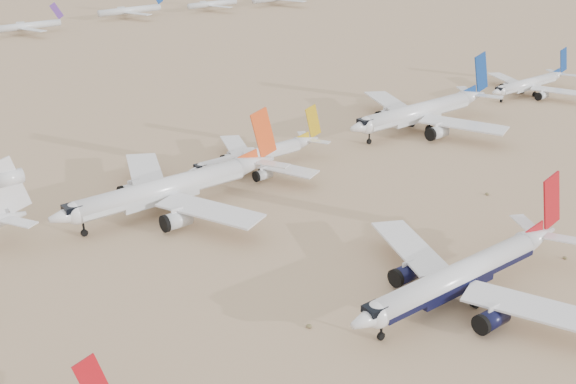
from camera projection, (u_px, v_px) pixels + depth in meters
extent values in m
plane|color=#917254|center=(494.00, 303.00, 126.78)|extent=(7000.00, 7000.00, 0.00)
cylinder|color=silver|center=(457.00, 276.00, 124.99)|extent=(38.69, 4.57, 4.57)
cube|color=black|center=(457.00, 279.00, 125.22)|extent=(37.92, 4.64, 1.03)
sphere|color=silver|center=(377.00, 314.00, 114.02)|extent=(4.57, 4.57, 4.57)
cube|color=black|center=(375.00, 309.00, 113.13)|extent=(3.20, 2.97, 1.14)
cone|color=silver|center=(539.00, 236.00, 138.42)|extent=(9.67, 4.57, 4.57)
cube|color=silver|center=(534.00, 308.00, 117.20)|extent=(14.94, 23.55, 0.72)
cube|color=silver|center=(565.00, 239.00, 136.05)|extent=(6.14, 8.03, 0.27)
cylinder|color=black|center=(493.00, 319.00, 118.03)|extent=(5.37, 3.29, 3.29)
cube|color=silver|center=(411.00, 247.00, 136.81)|extent=(14.94, 23.55, 0.72)
cube|color=silver|center=(525.00, 223.00, 142.48)|extent=(6.14, 8.03, 0.27)
cylinder|color=black|center=(407.00, 273.00, 131.77)|extent=(5.37, 3.29, 3.29)
cube|color=#A90D15|center=(552.00, 201.00, 137.31)|extent=(7.33, 0.37, 12.08)
cylinder|color=black|center=(381.00, 336.00, 116.47)|extent=(1.37, 0.57, 1.37)
cylinder|color=black|center=(475.00, 302.00, 125.29)|extent=(1.92, 1.14, 1.92)
cylinder|color=black|center=(447.00, 287.00, 129.92)|extent=(1.92, 1.14, 1.92)
cube|color=#A90D15|center=(93.00, 382.00, 93.33)|extent=(5.13, 0.26, 8.45)
cylinder|color=silver|center=(417.00, 112.00, 212.77)|extent=(41.45, 5.02, 5.02)
cube|color=silver|center=(417.00, 114.00, 213.02)|extent=(40.62, 5.10, 1.13)
sphere|color=silver|center=(367.00, 125.00, 201.02)|extent=(5.02, 5.02, 5.02)
cube|color=black|center=(365.00, 121.00, 200.04)|extent=(3.52, 3.27, 1.26)
cone|color=silver|center=(473.00, 96.00, 227.15)|extent=(10.36, 5.02, 5.02)
cube|color=silver|center=(463.00, 125.00, 204.39)|extent=(16.01, 25.22, 0.78)
cube|color=silver|center=(490.00, 96.00, 224.59)|extent=(6.58, 8.60, 0.30)
cylinder|color=silver|center=(438.00, 132.00, 205.30)|extent=(5.76, 3.62, 3.62)
cube|color=silver|center=(389.00, 102.00, 225.48)|extent=(16.01, 25.22, 0.78)
cube|color=silver|center=(465.00, 90.00, 231.50)|extent=(6.58, 8.60, 0.30)
cylinder|color=silver|center=(386.00, 115.00, 220.11)|extent=(5.76, 3.62, 3.62)
cube|color=navy|center=(481.00, 72.00, 225.95)|extent=(7.85, 0.40, 12.94)
cylinder|color=black|center=(369.00, 141.00, 203.71)|extent=(1.51, 0.63, 1.51)
cylinder|color=black|center=(429.00, 129.00, 213.08)|extent=(2.11, 1.26, 2.11)
cylinder|color=black|center=(412.00, 123.00, 218.16)|extent=(2.11, 1.26, 2.11)
cylinder|color=silver|center=(252.00, 156.00, 182.95)|extent=(29.48, 3.58, 3.58)
cube|color=silver|center=(252.00, 158.00, 183.13)|extent=(28.89, 3.64, 0.81)
sphere|color=silver|center=(202.00, 170.00, 174.59)|extent=(3.58, 3.58, 3.58)
cube|color=black|center=(200.00, 166.00, 173.90)|extent=(2.51, 2.33, 0.90)
cone|color=silver|center=(307.00, 141.00, 193.18)|extent=(7.37, 3.58, 3.58)
cube|color=silver|center=(284.00, 168.00, 176.99)|extent=(11.38, 17.94, 0.55)
cube|color=silver|center=(319.00, 141.00, 191.36)|extent=(4.68, 6.12, 0.21)
cylinder|color=silver|center=(264.00, 175.00, 177.64)|extent=(4.09, 2.58, 2.58)
cube|color=silver|center=(236.00, 146.00, 192.00)|extent=(11.38, 17.94, 0.55)
cube|color=silver|center=(303.00, 135.00, 196.28)|extent=(4.68, 6.12, 0.21)
cylinder|color=silver|center=(230.00, 158.00, 188.18)|extent=(4.09, 2.58, 2.58)
cube|color=gold|center=(313.00, 121.00, 192.33)|extent=(5.59, 0.29, 9.21)
cylinder|color=black|center=(206.00, 182.00, 176.52)|extent=(1.07, 0.45, 1.07)
cylinder|color=black|center=(262.00, 171.00, 183.17)|extent=(1.50, 0.90, 1.50)
cylinder|color=black|center=(250.00, 165.00, 186.79)|extent=(1.50, 0.90, 1.50)
cylinder|color=silver|center=(163.00, 189.00, 159.43)|extent=(40.38, 4.94, 4.94)
cube|color=silver|center=(163.00, 192.00, 159.68)|extent=(39.57, 5.01, 1.11)
sphere|color=silver|center=(76.00, 213.00, 147.98)|extent=(4.94, 4.94, 4.94)
cube|color=black|center=(72.00, 208.00, 147.03)|extent=(3.45, 3.21, 1.23)
cone|color=silver|center=(254.00, 163.00, 173.45)|extent=(10.09, 4.94, 4.94)
cube|color=silver|center=(210.00, 210.00, 151.25)|extent=(15.60, 24.58, 0.76)
cube|color=silver|center=(273.00, 164.00, 170.94)|extent=(6.41, 8.38, 0.30)
cylinder|color=silver|center=(178.00, 220.00, 152.15)|extent=(5.61, 3.55, 3.55)
cube|color=silver|center=(145.00, 171.00, 171.84)|extent=(15.60, 24.58, 0.76)
cube|color=silver|center=(250.00, 153.00, 177.69)|extent=(6.41, 8.38, 0.30)
cylinder|color=silver|center=(134.00, 191.00, 166.61)|extent=(5.61, 3.55, 3.55)
cube|color=#E34A19|center=(263.00, 133.00, 172.27)|extent=(7.65, 0.39, 12.61)
cylinder|color=black|center=(84.00, 233.00, 150.63)|extent=(1.48, 0.62, 1.48)
cylinder|color=black|center=(179.00, 211.00, 159.73)|extent=(2.07, 1.23, 2.07)
cylinder|color=black|center=(163.00, 201.00, 164.72)|extent=(2.07, 1.23, 2.07)
cone|color=silver|center=(2.00, 219.00, 144.97)|extent=(9.80, 4.69, 4.69)
cube|color=silver|center=(18.00, 222.00, 142.56)|extent=(6.22, 8.14, 0.28)
cube|color=silver|center=(3.00, 207.00, 149.08)|extent=(6.22, 8.14, 0.28)
cube|color=silver|center=(10.00, 185.00, 143.84)|extent=(7.43, 0.38, 12.24)
cylinder|color=silver|center=(10.00, 178.00, 143.39)|extent=(4.90, 3.04, 3.04)
cylinder|color=silver|center=(527.00, 84.00, 248.78)|extent=(29.73, 3.59, 3.59)
cube|color=silver|center=(527.00, 85.00, 248.96)|extent=(29.13, 3.64, 0.81)
sphere|color=silver|center=(501.00, 91.00, 240.35)|extent=(3.59, 3.59, 3.59)
cube|color=black|center=(500.00, 88.00, 239.65)|extent=(2.51, 2.33, 0.90)
cone|color=silver|center=(558.00, 75.00, 259.10)|extent=(7.43, 3.59, 3.59)
cube|color=silver|center=(558.00, 91.00, 242.77)|extent=(11.48, 18.09, 0.56)
cube|color=silver|center=(569.00, 75.00, 257.26)|extent=(4.72, 6.17, 0.22)
cylinder|color=silver|center=(542.00, 95.00, 243.43)|extent=(4.13, 2.59, 2.59)
cube|color=silver|center=(506.00, 79.00, 257.89)|extent=(11.48, 18.09, 0.56)
cube|color=silver|center=(552.00, 71.00, 262.22)|extent=(4.72, 6.17, 0.22)
cylinder|color=silver|center=(506.00, 87.00, 254.04)|extent=(4.13, 2.59, 2.59)
cube|color=navy|center=(564.00, 60.00, 258.24)|extent=(5.63, 0.29, 9.28)
cylinder|color=black|center=(501.00, 101.00, 242.28)|extent=(1.08, 0.45, 1.08)
cylinder|color=black|center=(535.00, 94.00, 249.00)|extent=(1.51, 0.90, 1.51)
cylinder|color=black|center=(522.00, 91.00, 252.63)|extent=(1.51, 0.90, 1.51)
cylinder|color=silver|center=(26.00, 26.00, 348.95)|extent=(33.90, 3.35, 3.35)
cube|color=#4F2981|center=(57.00, 11.00, 355.76)|extent=(6.75, 0.34, 8.50)
cube|color=silver|center=(33.00, 30.00, 342.81)|extent=(8.93, 15.61, 0.34)
cube|color=silver|center=(20.00, 25.00, 355.49)|extent=(8.93, 15.61, 0.34)
cylinder|color=silver|center=(130.00, 10.00, 391.19)|extent=(36.22, 3.58, 3.58)
cube|color=silver|center=(138.00, 14.00, 384.63)|extent=(9.54, 16.67, 0.36)
cube|color=silver|center=(122.00, 9.00, 398.18)|extent=(9.54, 16.67, 0.36)
cylinder|color=silver|center=(213.00, 4.00, 413.31)|extent=(31.95, 3.16, 3.16)
cube|color=silver|center=(220.00, 6.00, 407.52)|extent=(8.42, 14.71, 0.32)
cube|color=silver|center=(205.00, 3.00, 419.47)|extent=(8.42, 14.71, 0.32)
cube|color=silver|center=(291.00, 0.00, 426.54)|extent=(10.61, 18.54, 0.40)
ellipsoid|color=brown|center=(309.00, 326.00, 119.82)|extent=(0.98, 0.98, 0.54)
ellipsoid|color=brown|center=(565.00, 258.00, 141.68)|extent=(0.84, 0.84, 0.46)
ellipsoid|color=brown|center=(487.00, 194.00, 170.60)|extent=(0.98, 0.98, 0.54)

